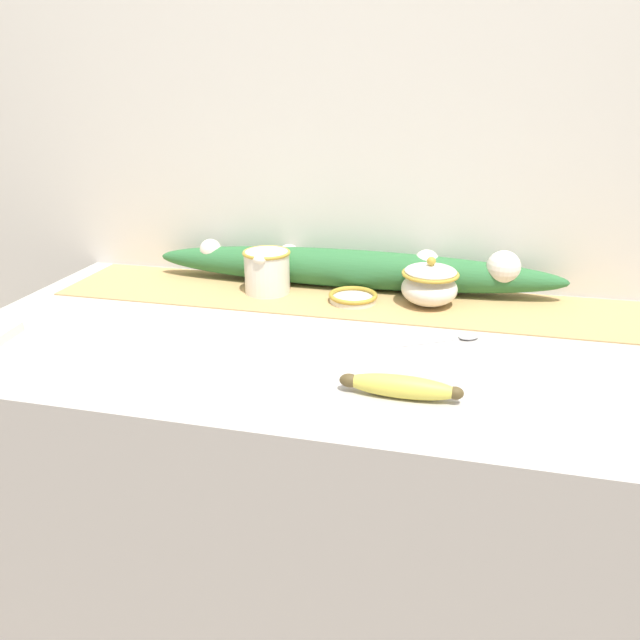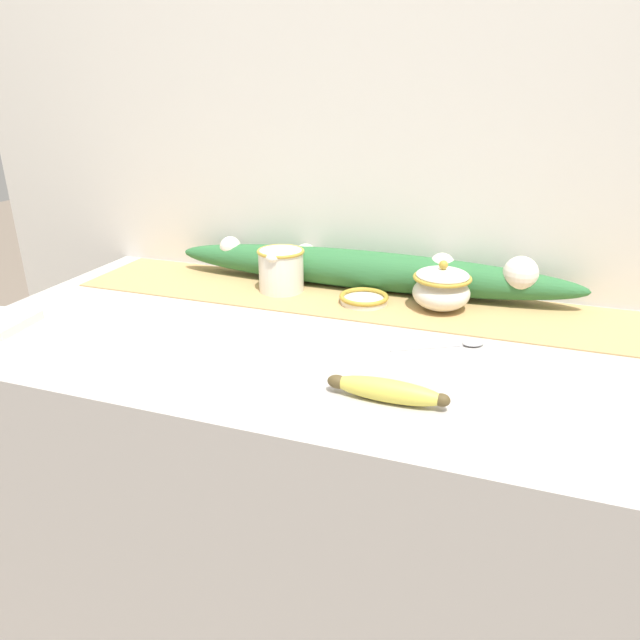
# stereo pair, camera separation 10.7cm
# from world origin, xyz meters

# --- Properties ---
(countertop) EXTENTS (1.47, 0.71, 0.91)m
(countertop) POSITION_xyz_m (0.00, 0.00, 0.46)
(countertop) COLOR #B7B2AD
(countertop) RESTS_ON ground_plane
(back_wall) EXTENTS (2.27, 0.04, 2.40)m
(back_wall) POSITION_xyz_m (0.00, 0.38, 1.20)
(back_wall) COLOR silver
(back_wall) RESTS_ON ground_plane
(table_runner) EXTENTS (1.35, 0.25, 0.00)m
(table_runner) POSITION_xyz_m (0.00, 0.22, 0.91)
(table_runner) COLOR tan
(table_runner) RESTS_ON countertop
(cream_pitcher) EXTENTS (0.11, 0.13, 0.10)m
(cream_pitcher) POSITION_xyz_m (-0.19, 0.22, 0.97)
(cream_pitcher) COLOR white
(cream_pitcher) RESTS_ON countertop
(sugar_bowl) EXTENTS (0.13, 0.13, 0.11)m
(sugar_bowl) POSITION_xyz_m (0.19, 0.22, 0.96)
(sugar_bowl) COLOR white
(sugar_bowl) RESTS_ON countertop
(small_dish) EXTENTS (0.11, 0.11, 0.02)m
(small_dish) POSITION_xyz_m (0.02, 0.20, 0.92)
(small_dish) COLOR white
(small_dish) RESTS_ON countertop
(banana) EXTENTS (0.20, 0.04, 0.04)m
(banana) POSITION_xyz_m (0.17, -0.21, 0.93)
(banana) COLOR #DBCC4C
(banana) RESTS_ON countertop
(spoon) EXTENTS (0.17, 0.10, 0.01)m
(spoon) POSITION_xyz_m (0.27, 0.04, 0.92)
(spoon) COLOR #B7B7BC
(spoon) RESTS_ON countertop
(poinsettia_garland) EXTENTS (1.00, 0.10, 0.11)m
(poinsettia_garland) POSITION_xyz_m (0.01, 0.30, 0.96)
(poinsettia_garland) COLOR #2D6B38
(poinsettia_garland) RESTS_ON countertop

